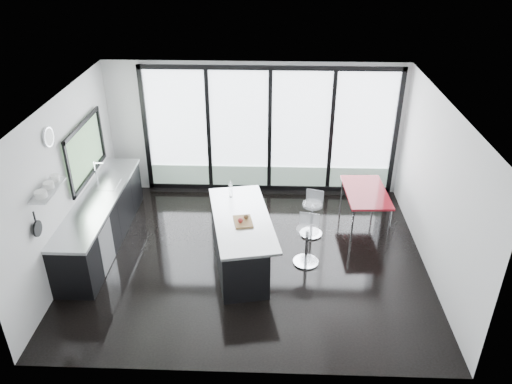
{
  "coord_description": "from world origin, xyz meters",
  "views": [
    {
      "loc": [
        0.37,
        -7.06,
        5.2
      ],
      "look_at": [
        0.1,
        0.3,
        1.15
      ],
      "focal_mm": 35.0,
      "sensor_mm": 36.0,
      "label": 1
    }
  ],
  "objects_px": {
    "bar_stool_far": "(312,219)",
    "red_table": "(364,208)",
    "bar_stool_near": "(307,246)",
    "island": "(238,240)"
  },
  "relations": [
    {
      "from": "bar_stool_far",
      "to": "bar_stool_near",
      "type": "bearing_deg",
      "value": -80.57
    },
    {
      "from": "bar_stool_near",
      "to": "island",
      "type": "bearing_deg",
      "value": -167.25
    },
    {
      "from": "island",
      "to": "red_table",
      "type": "xyz_separation_m",
      "value": [
        2.32,
        1.31,
        -0.09
      ]
    },
    {
      "from": "bar_stool_far",
      "to": "island",
      "type": "bearing_deg",
      "value": -126.93
    },
    {
      "from": "bar_stool_far",
      "to": "red_table",
      "type": "height_order",
      "value": "red_table"
    },
    {
      "from": "red_table",
      "to": "bar_stool_far",
      "type": "bearing_deg",
      "value": -158.23
    },
    {
      "from": "bar_stool_far",
      "to": "red_table",
      "type": "xyz_separation_m",
      "value": [
        1.02,
        0.41,
        0.02
      ]
    },
    {
      "from": "bar_stool_far",
      "to": "red_table",
      "type": "distance_m",
      "value": 1.1
    },
    {
      "from": "island",
      "to": "bar_stool_far",
      "type": "relative_size",
      "value": 3.45
    },
    {
      "from": "bar_stool_far",
      "to": "red_table",
      "type": "relative_size",
      "value": 0.5
    }
  ]
}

